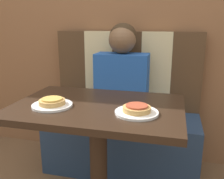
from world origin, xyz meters
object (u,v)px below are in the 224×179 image
Objects in this scene: pizza_left at (52,101)px; pizza_right at (137,108)px; person at (122,71)px; plate_left at (52,105)px; plate_right at (137,112)px.

pizza_left and pizza_right have the same top height.
person reaches higher than pizza_right.
person is 0.76m from pizza_left.
plate_left and plate_right have the same top height.
person is 0.76m from plate_right.
pizza_right reaches higher than plate_left.
plate_left is 0.45m from plate_right.
plate_right is at bearing 0.00° from plate_left.
person is 3.38× the size of plate_left.
person is 0.76m from pizza_right.
pizza_right is (0.22, -0.72, -0.04)m from person.
pizza_right is (0.45, 0.00, 0.00)m from pizza_left.
plate_left is 1.00× the size of plate_right.
pizza_right is at bearing 0.00° from pizza_left.
plate_left is 0.45m from pizza_right.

